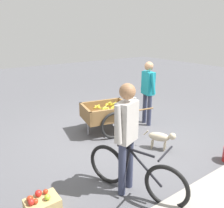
{
  "coord_description": "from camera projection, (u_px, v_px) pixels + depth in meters",
  "views": [
    {
      "loc": [
        2.99,
        4.05,
        2.39
      ],
      "look_at": [
        0.01,
        -0.14,
        0.75
      ],
      "focal_mm": 37.62,
      "sensor_mm": 36.0,
      "label": 1
    }
  ],
  "objects": [
    {
      "name": "ground_plane",
      "position": [
        116.0,
        136.0,
        5.53
      ],
      "size": [
        24.0,
        24.0,
        0.0
      ],
      "primitive_type": "plane",
      "color": "#56565B"
    },
    {
      "name": "fruit_cart",
      "position": [
        107.0,
        114.0,
        5.65
      ],
      "size": [
        1.77,
        1.09,
        0.72
      ],
      "color": "olive",
      "rests_on": "ground"
    },
    {
      "name": "vendor_person",
      "position": [
        148.0,
        88.0,
        5.93
      ],
      "size": [
        0.26,
        0.6,
        1.64
      ],
      "color": "#333851",
      "rests_on": "ground"
    },
    {
      "name": "bicycle",
      "position": [
        135.0,
        174.0,
        3.48
      ],
      "size": [
        0.69,
        1.58,
        0.85
      ],
      "color": "black",
      "rests_on": "ground"
    },
    {
      "name": "cyclist_person",
      "position": [
        127.0,
        129.0,
        3.35
      ],
      "size": [
        0.49,
        0.31,
        1.7
      ],
      "color": "#333851",
      "rests_on": "ground"
    },
    {
      "name": "dog",
      "position": [
        161.0,
        137.0,
        4.84
      ],
      "size": [
        0.41,
        0.59,
        0.4
      ],
      "color": "beige",
      "rests_on": "ground"
    },
    {
      "name": "apple_crate",
      "position": [
        42.0,
        205.0,
        3.16
      ],
      "size": [
        0.44,
        0.32,
        0.31
      ],
      "color": "tan",
      "rests_on": "ground"
    }
  ]
}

